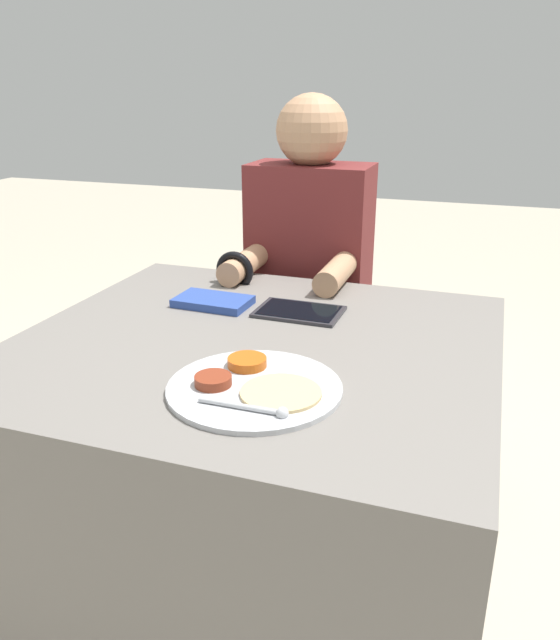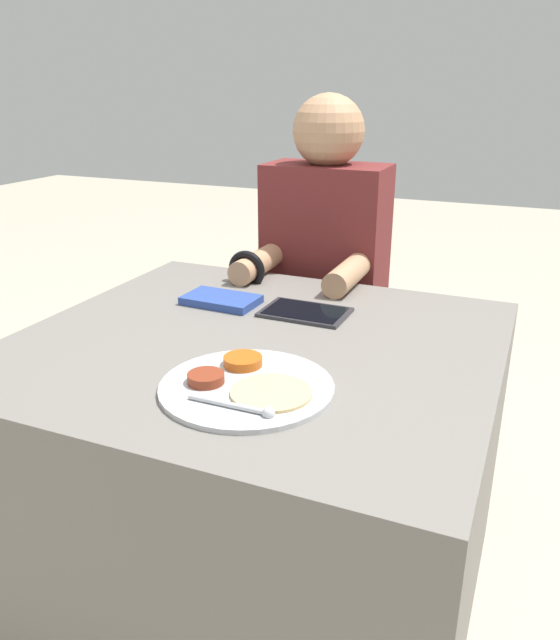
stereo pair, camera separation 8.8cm
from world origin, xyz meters
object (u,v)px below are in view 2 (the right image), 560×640
at_px(tablet_device, 305,312).
at_px(person_diner, 323,305).
at_px(thali_tray, 246,385).
at_px(red_notebook, 221,300).

xyz_separation_m(tablet_device, person_diner, (-0.11, 0.45, -0.14)).
bearing_deg(tablet_device, person_diner, 103.61).
bearing_deg(thali_tray, person_diner, 99.97).
bearing_deg(tablet_device, thali_tray, -84.05).
distance_m(tablet_device, person_diner, 0.48).
xyz_separation_m(red_notebook, person_diner, (0.11, 0.46, -0.15)).
xyz_separation_m(thali_tray, red_notebook, (-0.27, 0.40, 0.00)).
xyz_separation_m(thali_tray, person_diner, (-0.15, 0.86, -0.15)).
bearing_deg(thali_tray, tablet_device, 95.95).
distance_m(thali_tray, red_notebook, 0.48).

